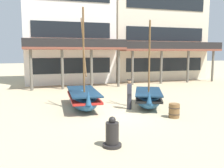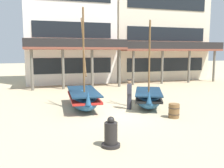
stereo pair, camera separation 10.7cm
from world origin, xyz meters
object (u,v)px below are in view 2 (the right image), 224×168
fisherman_by_hull (129,94)px  wooden_barrel (174,111)px  fishing_boat_centre_large (148,98)px  harbor_building_main (69,32)px  harbor_building_annex (153,36)px  capstan_winch (111,135)px  fishing_boat_near_left (83,98)px

fisherman_by_hull → wooden_barrel: bearing=-59.0°
fishing_boat_centre_large → wooden_barrel: fishing_boat_centre_large is taller
harbor_building_main → harbor_building_annex: bearing=3.6°
fishing_boat_centre_large → harbor_building_annex: (7.38, 14.46, 4.52)m
harbor_building_annex → harbor_building_main: bearing=-176.4°
fisherman_by_hull → capstan_winch: size_ratio=1.61×
fisherman_by_hull → harbor_building_main: (-1.46, 14.05, 4.38)m
harbor_building_main → harbor_building_annex: 10.14m
fisherman_by_hull → wooden_barrel: 2.79m
capstan_winch → harbor_building_annex: 23.10m
wooden_barrel → harbor_building_main: 17.35m
fishing_boat_centre_large → harbor_building_main: size_ratio=0.47×
fisherman_by_hull → fishing_boat_centre_large: bearing=10.1°
fisherman_by_hull → capstan_winch: fisherman_by_hull is taller
fishing_boat_near_left → harbor_building_main: (0.94, 12.96, 4.64)m
harbor_building_annex → wooden_barrel: bearing=-113.0°
fishing_boat_near_left → capstan_winch: 6.04m
fishing_boat_near_left → fisherman_by_hull: 2.65m
wooden_barrel → harbor_building_annex: size_ratio=0.06×
fisherman_by_hull → harbor_building_annex: harbor_building_annex is taller
capstan_winch → wooden_barrel: bearing=33.0°
wooden_barrel → fishing_boat_centre_large: bearing=92.9°
capstan_winch → wooden_barrel: 4.76m
capstan_winch → harbor_building_main: (1.12, 19.00, 4.79)m
wooden_barrel → harbor_building_annex: harbor_building_annex is taller
fisherman_by_hull → capstan_winch: 5.60m
harbor_building_main → wooden_barrel: bearing=-80.1°
fishing_boat_near_left → harbor_building_annex: 18.10m
fisherman_by_hull → capstan_winch: (-2.58, -4.95, -0.41)m
fishing_boat_centre_large → harbor_building_annex: harbor_building_annex is taller
fisherman_by_hull → harbor_building_annex: (8.66, 14.69, 4.22)m
fishing_boat_near_left → wooden_barrel: bearing=-42.0°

